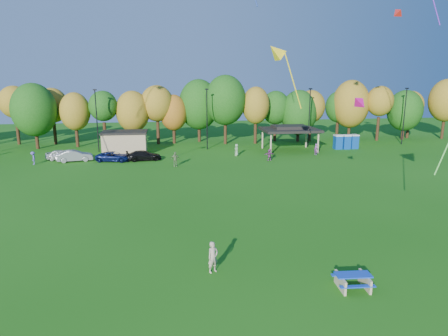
{
  "coord_description": "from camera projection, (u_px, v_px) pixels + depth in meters",
  "views": [
    {
      "loc": [
        -4.06,
        -19.74,
        10.73
      ],
      "look_at": [
        -0.34,
        6.0,
        4.8
      ],
      "focal_mm": 32.0,
      "sensor_mm": 36.0,
      "label": 1
    }
  ],
  "objects": [
    {
      "name": "far_person_0",
      "position": [
        33.0,
        158.0,
        50.12
      ],
      "size": [
        0.83,
        1.16,
        1.62
      ],
      "primitive_type": "imported",
      "rotation": [
        0.0,
        0.0,
        4.95
      ],
      "color": "#6151B2",
      "rests_on": "ground"
    },
    {
      "name": "car_d",
      "position": [
        144.0,
        156.0,
        52.51
      ],
      "size": [
        4.75,
        2.44,
        1.32
      ],
      "primitive_type": "imported",
      "rotation": [
        0.0,
        0.0,
        1.7
      ],
      "color": "black",
      "rests_on": "ground"
    },
    {
      "name": "car_c",
      "position": [
        114.0,
        157.0,
        52.0
      ],
      "size": [
        4.84,
        2.9,
        1.26
      ],
      "primitive_type": "imported",
      "rotation": [
        0.0,
        0.0,
        1.38
      ],
      "color": "#0C174D",
      "rests_on": "ground"
    },
    {
      "name": "tree_line",
      "position": [
        185.0,
        108.0,
        64.46
      ],
      "size": [
        93.57,
        10.55,
        11.15
      ],
      "color": "black",
      "rests_on": "ground"
    },
    {
      "name": "kite_11",
      "position": [
        358.0,
        101.0,
        29.32
      ],
      "size": [
        1.66,
        1.55,
        1.35
      ],
      "color": "#F10D8A"
    },
    {
      "name": "utility_building",
      "position": [
        125.0,
        142.0,
        56.9
      ],
      "size": [
        6.3,
        4.3,
        3.25
      ],
      "color": "tan",
      "rests_on": "ground"
    },
    {
      "name": "far_person_5",
      "position": [
        237.0,
        150.0,
        55.55
      ],
      "size": [
        0.88,
        0.98,
        1.68
      ],
      "primitive_type": "imported",
      "rotation": [
        0.0,
        0.0,
        4.18
      ],
      "color": "#7AA36F",
      "rests_on": "ground"
    },
    {
      "name": "car_a",
      "position": [
        62.0,
        155.0,
        52.74
      ],
      "size": [
        4.29,
        2.18,
        1.4
      ],
      "primitive_type": "imported",
      "rotation": [
        0.0,
        0.0,
        1.44
      ],
      "color": "silver",
      "rests_on": "ground"
    },
    {
      "name": "lamp_posts",
      "position": [
        207.0,
        117.0,
        59.79
      ],
      "size": [
        64.5,
        0.25,
        9.09
      ],
      "color": "black",
      "rests_on": "ground"
    },
    {
      "name": "car_b",
      "position": [
        75.0,
        156.0,
        51.89
      ],
      "size": [
        4.72,
        2.49,
        1.48
      ],
      "primitive_type": "imported",
      "rotation": [
        0.0,
        0.0,
        1.79
      ],
      "color": "gray",
      "rests_on": "ground"
    },
    {
      "name": "far_person_1",
      "position": [
        316.0,
        149.0,
        56.28
      ],
      "size": [
        0.62,
        0.69,
        1.6
      ],
      "primitive_type": "imported",
      "rotation": [
        0.0,
        0.0,
        5.23
      ],
      "color": "#944A9D",
      "rests_on": "ground"
    },
    {
      "name": "kite_flyer",
      "position": [
        213.0,
        257.0,
        22.31
      ],
      "size": [
        0.79,
        0.7,
        1.8
      ],
      "primitive_type": "imported",
      "rotation": [
        0.0,
        0.0,
        0.51
      ],
      "color": "#BDA18E",
      "rests_on": "ground"
    },
    {
      "name": "far_person_4",
      "position": [
        269.0,
        155.0,
        52.41
      ],
      "size": [
        1.52,
        0.81,
        1.57
      ],
      "primitive_type": "imported",
      "rotation": [
        0.0,
        0.0,
        3.4
      ],
      "color": "#89397D",
      "rests_on": "ground"
    },
    {
      "name": "picnic_table",
      "position": [
        353.0,
        280.0,
        20.67
      ],
      "size": [
        1.92,
        1.63,
        0.79
      ],
      "rotation": [
        0.0,
        0.0,
        -0.06
      ],
      "color": "tan",
      "rests_on": "ground"
    },
    {
      "name": "kite_9",
      "position": [
        276.0,
        52.0,
        32.33
      ],
      "size": [
        3.42,
        1.62,
        5.57
      ],
      "color": "yellow"
    },
    {
      "name": "pavilion",
      "position": [
        290.0,
        129.0,
        58.94
      ],
      "size": [
        8.2,
        6.2,
        3.77
      ],
      "color": "tan",
      "rests_on": "ground"
    },
    {
      "name": "porta_potties",
      "position": [
        346.0,
        142.0,
        60.95
      ],
      "size": [
        3.75,
        1.25,
        2.18
      ],
      "color": "#0B3F97",
      "rests_on": "ground"
    },
    {
      "name": "ground",
      "position": [
        246.0,
        276.0,
        22.0
      ],
      "size": [
        160.0,
        160.0,
        0.0
      ],
      "primitive_type": "plane",
      "color": "#19600F",
      "rests_on": "ground"
    },
    {
      "name": "far_person_3",
      "position": [
        175.0,
        159.0,
        48.91
      ],
      "size": [
        1.13,
        0.64,
        1.82
      ],
      "primitive_type": "imported",
      "rotation": [
        0.0,
        0.0,
        0.19
      ],
      "color": "#6A8350",
      "rests_on": "ground"
    },
    {
      "name": "kite_7",
      "position": [
        397.0,
        12.0,
        43.65
      ],
      "size": [
        1.11,
        1.47,
        1.48
      ],
      "color": "red"
    }
  ]
}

